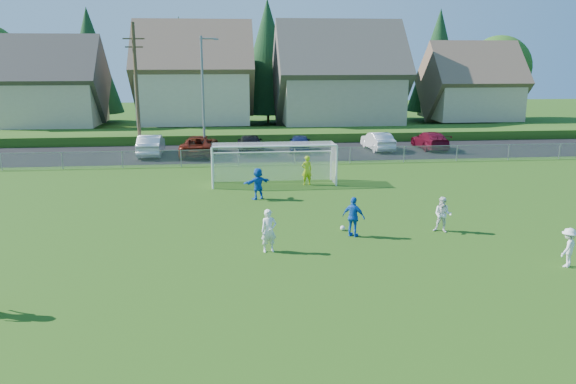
# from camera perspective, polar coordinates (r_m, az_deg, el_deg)

# --- Properties ---
(ground) EXTENTS (160.00, 160.00, 0.00)m
(ground) POSITION_cam_1_polar(r_m,az_deg,el_deg) (18.90, 2.64, -9.85)
(ground) COLOR #193D0C
(ground) RESTS_ON ground
(asphalt_lot) EXTENTS (60.00, 60.00, 0.00)m
(asphalt_lot) POSITION_cam_1_polar(r_m,az_deg,el_deg) (45.34, -2.65, 4.06)
(asphalt_lot) COLOR black
(asphalt_lot) RESTS_ON ground
(grass_embankment) EXTENTS (70.00, 6.00, 0.80)m
(grass_embankment) POSITION_cam_1_polar(r_m,az_deg,el_deg) (52.68, -3.17, 5.83)
(grass_embankment) COLOR #1E420F
(grass_embankment) RESTS_ON ground
(soccer_ball) EXTENTS (0.22, 0.22, 0.22)m
(soccer_ball) POSITION_cam_1_polar(r_m,az_deg,el_deg) (25.05, 5.57, -3.66)
(soccer_ball) COLOR white
(soccer_ball) RESTS_ON ground
(player_white_a) EXTENTS (0.70, 0.54, 1.72)m
(player_white_a) POSITION_cam_1_polar(r_m,az_deg,el_deg) (22.07, -1.96, -3.96)
(player_white_a) COLOR white
(player_white_a) RESTS_ON ground
(player_white_b) EXTENTS (0.96, 0.90, 1.58)m
(player_white_b) POSITION_cam_1_polar(r_m,az_deg,el_deg) (25.43, 15.44, -2.24)
(player_white_b) COLOR white
(player_white_b) RESTS_ON ground
(player_white_c) EXTENTS (1.08, 1.02, 1.47)m
(player_white_c) POSITION_cam_1_polar(r_m,az_deg,el_deg) (22.96, 26.57, -5.07)
(player_white_c) COLOR white
(player_white_c) RESTS_ON ground
(player_blue_a) EXTENTS (1.07, 0.94, 1.73)m
(player_blue_a) POSITION_cam_1_polar(r_m,az_deg,el_deg) (24.07, 6.68, -2.54)
(player_blue_a) COLOR blue
(player_blue_a) RESTS_ON ground
(player_blue_b) EXTENTS (1.64, 1.19, 1.71)m
(player_blue_b) POSITION_cam_1_polar(r_m,az_deg,el_deg) (30.24, -3.07, 0.86)
(player_blue_b) COLOR blue
(player_blue_b) RESTS_ON ground
(goalkeeper) EXTENTS (0.72, 0.55, 1.77)m
(goalkeeper) POSITION_cam_1_polar(r_m,az_deg,el_deg) (33.62, 1.92, 2.22)
(goalkeeper) COLOR #B6D519
(goalkeeper) RESTS_ON ground
(car_b) EXTENTS (1.84, 5.01, 1.64)m
(car_b) POSITION_cam_1_polar(r_m,az_deg,el_deg) (44.95, -13.75, 4.65)
(car_b) COLOR silver
(car_b) RESTS_ON ground
(car_c) EXTENTS (2.95, 5.74, 1.55)m
(car_c) POSITION_cam_1_polar(r_m,az_deg,el_deg) (44.33, -9.00, 4.70)
(car_c) COLOR #5C170A
(car_c) RESTS_ON ground
(car_d) EXTENTS (2.03, 4.81, 1.39)m
(car_d) POSITION_cam_1_polar(r_m,az_deg,el_deg) (45.44, -3.86, 4.94)
(car_d) COLOR black
(car_d) RESTS_ON ground
(car_e) EXTENTS (2.16, 4.31, 1.41)m
(car_e) POSITION_cam_1_polar(r_m,az_deg,el_deg) (45.59, 1.21, 5.02)
(car_e) COLOR #141E48
(car_e) RESTS_ON ground
(car_f) EXTENTS (1.88, 4.59, 1.48)m
(car_f) POSITION_cam_1_polar(r_m,az_deg,el_deg) (46.89, 9.10, 5.13)
(car_f) COLOR silver
(car_f) RESTS_ON ground
(car_g) EXTENTS (2.06, 5.01, 1.45)m
(car_g) POSITION_cam_1_polar(r_m,az_deg,el_deg) (48.34, 14.24, 5.12)
(car_g) COLOR maroon
(car_g) RESTS_ON ground
(soccer_goal) EXTENTS (7.42, 1.90, 2.50)m
(soccer_goal) POSITION_cam_1_polar(r_m,az_deg,el_deg) (33.80, -1.47, 3.57)
(soccer_goal) COLOR white
(soccer_goal) RESTS_ON ground
(chainlink_fence) EXTENTS (52.06, 0.06, 1.20)m
(chainlink_fence) POSITION_cam_1_polar(r_m,az_deg,el_deg) (39.82, -2.17, 3.64)
(chainlink_fence) COLOR gray
(chainlink_fence) RESTS_ON ground
(streetlight) EXTENTS (1.38, 0.18, 9.00)m
(streetlight) POSITION_cam_1_polar(r_m,az_deg,el_deg) (43.24, -8.58, 9.91)
(streetlight) COLOR slate
(streetlight) RESTS_ON ground
(utility_pole) EXTENTS (1.60, 0.26, 10.00)m
(utility_pole) POSITION_cam_1_polar(r_m,az_deg,el_deg) (44.71, -15.12, 10.11)
(utility_pole) COLOR #473321
(utility_pole) RESTS_ON ground
(houses_row) EXTENTS (53.90, 11.45, 13.27)m
(houses_row) POSITION_cam_1_polar(r_m,az_deg,el_deg) (59.77, -1.71, 13.43)
(houses_row) COLOR tan
(houses_row) RESTS_ON ground
(tree_row) EXTENTS (65.98, 12.36, 13.80)m
(tree_row) POSITION_cam_1_polar(r_m,az_deg,el_deg) (65.97, -2.97, 13.06)
(tree_row) COLOR #382616
(tree_row) RESTS_ON ground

